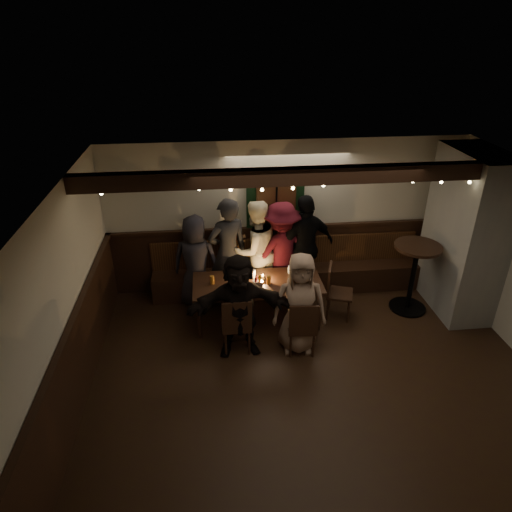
{
  "coord_description": "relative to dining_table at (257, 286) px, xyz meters",
  "views": [
    {
      "loc": [
        -1.28,
        -4.53,
        4.29
      ],
      "look_at": [
        -0.61,
        1.6,
        1.05
      ],
      "focal_mm": 32.0,
      "sensor_mm": 36.0,
      "label": 1
    }
  ],
  "objects": [
    {
      "name": "chair_near_left",
      "position": [
        -0.37,
        -0.74,
        -0.13
      ],
      "size": [
        0.42,
        0.42,
        0.91
      ],
      "color": "black",
      "rests_on": "ground"
    },
    {
      "name": "high_top",
      "position": [
        2.51,
        0.07,
        0.09
      ],
      "size": [
        0.73,
        0.73,
        1.16
      ],
      "color": "black",
      "rests_on": "ground"
    },
    {
      "name": "person_b",
      "position": [
        -0.41,
        0.64,
        0.28
      ],
      "size": [
        0.78,
        0.65,
        1.84
      ],
      "primitive_type": "imported",
      "rotation": [
        0.0,
        0.0,
        3.5
      ],
      "color": "black",
      "rests_on": "ground"
    },
    {
      "name": "person_c",
      "position": [
        0.05,
        0.75,
        0.22
      ],
      "size": [
        1.03,
        0.94,
        1.73
      ],
      "primitive_type": "imported",
      "rotation": [
        0.0,
        0.0,
        3.55
      ],
      "color": "#F1E4BF",
      "rests_on": "ground"
    },
    {
      "name": "person_d",
      "position": [
        0.47,
        0.71,
        0.21
      ],
      "size": [
        1.24,
        0.95,
        1.7
      ],
      "primitive_type": "imported",
      "rotation": [
        0.0,
        0.0,
        3.46
      ],
      "color": "#400B15",
      "rests_on": "ground"
    },
    {
      "name": "dining_table",
      "position": [
        0.0,
        0.0,
        0.0
      ],
      "size": [
        1.96,
        0.84,
        0.85
      ],
      "color": "black",
      "rests_on": "ground"
    },
    {
      "name": "person_f",
      "position": [
        -0.33,
        -0.71,
        0.13
      ],
      "size": [
        1.45,
        0.49,
        1.55
      ],
      "primitive_type": "imported",
      "rotation": [
        0.0,
        0.0,
        0.03
      ],
      "color": "black",
      "rests_on": "ground"
    },
    {
      "name": "room",
      "position": [
        1.68,
        0.02,
        0.43
      ],
      "size": [
        6.02,
        5.01,
        2.62
      ],
      "color": "black",
      "rests_on": "ground"
    },
    {
      "name": "person_a",
      "position": [
        -0.93,
        0.64,
        0.14
      ],
      "size": [
        0.85,
        0.64,
        1.56
      ],
      "primitive_type": "imported",
      "rotation": [
        0.0,
        0.0,
        2.94
      ],
      "color": "#222029",
      "rests_on": "ground"
    },
    {
      "name": "person_g",
      "position": [
        0.51,
        -0.74,
        0.12
      ],
      "size": [
        0.79,
        0.55,
        1.53
      ],
      "primitive_type": "imported",
      "rotation": [
        0.0,
        0.0,
        -0.09
      ],
      "color": "#94745F",
      "rests_on": "ground"
    },
    {
      "name": "chair_near_right",
      "position": [
        0.53,
        -0.87,
        -0.15
      ],
      "size": [
        0.43,
        0.43,
        0.88
      ],
      "color": "black",
      "rests_on": "ground"
    },
    {
      "name": "person_e",
      "position": [
        0.88,
        0.73,
        0.26
      ],
      "size": [
        1.14,
        0.76,
        1.8
      ],
      "primitive_type": "imported",
      "rotation": [
        0.0,
        0.0,
        3.48
      ],
      "color": "black",
      "rests_on": "ground"
    },
    {
      "name": "chair_end",
      "position": [
        1.23,
        0.02,
        -0.14
      ],
      "size": [
        0.51,
        0.51,
        0.89
      ],
      "color": "black",
      "rests_on": "ground"
    }
  ]
}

